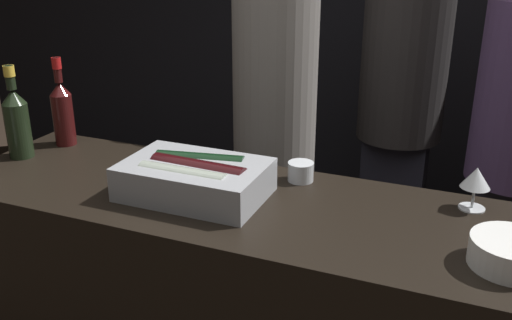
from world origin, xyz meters
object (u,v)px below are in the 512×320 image
ice_bin_with_bottles (195,177)px  wine_glass (476,179)px  bowl_white (512,252)px  champagne_bottle (17,120)px  candle_votive (301,171)px  red_wine_bottle_tall (62,110)px  person_in_hoodie (274,131)px  person_blond_tee (401,103)px

ice_bin_with_bottles → wine_glass: (0.78, 0.22, 0.03)m
ice_bin_with_bottles → bowl_white: size_ratio=2.17×
ice_bin_with_bottles → champagne_bottle: size_ratio=1.30×
candle_votive → red_wine_bottle_tall: (-0.92, -0.01, 0.10)m
candle_votive → person_in_hoodie: person_in_hoodie is taller
person_blond_tee → bowl_white: bearing=-66.4°
wine_glass → person_blond_tee: 1.12m
candle_votive → champagne_bottle: bearing=-169.9°
champagne_bottle → person_in_hoodie: bearing=44.0°
bowl_white → person_in_hoodie: bearing=138.3°
bowl_white → person_blond_tee: size_ratio=0.11×
bowl_white → red_wine_bottle_tall: 1.57m
ice_bin_with_bottles → person_in_hoodie: bearing=91.7°
ice_bin_with_bottles → champagne_bottle: champagne_bottle is taller
wine_glass → person_blond_tee: bearing=109.4°
ice_bin_with_bottles → red_wine_bottle_tall: (-0.67, 0.22, 0.07)m
ice_bin_with_bottles → person_in_hoodie: size_ratio=0.25×
candle_votive → red_wine_bottle_tall: red_wine_bottle_tall is taller
red_wine_bottle_tall → candle_votive: bearing=0.5°
person_in_hoodie → wine_glass: bearing=150.1°
person_in_hoodie → person_blond_tee: person_blond_tee is taller
red_wine_bottle_tall → person_in_hoodie: 0.84m
person_blond_tee → candle_votive: bearing=-93.8°
candle_votive → wine_glass: bearing=-0.7°
ice_bin_with_bottles → red_wine_bottle_tall: bearing=161.7°
wine_glass → red_wine_bottle_tall: bearing=-179.9°
person_blond_tee → ice_bin_with_bottles: bearing=-103.4°
ice_bin_with_bottles → champagne_bottle: (-0.72, 0.05, 0.08)m
candle_votive → person_blond_tee: (0.15, 1.04, -0.03)m
ice_bin_with_bottles → candle_votive: 0.35m
candle_votive → ice_bin_with_bottles: bearing=-138.5°
person_in_hoodie → person_blond_tee: bearing=-125.7°
ice_bin_with_bottles → person_blond_tee: bearing=72.3°
candle_votive → person_blond_tee: person_blond_tee is taller
ice_bin_with_bottles → person_blond_tee: 1.34m
wine_glass → person_in_hoodie: (-0.80, 0.51, -0.11)m
champagne_bottle → ice_bin_with_bottles: bearing=-4.3°
wine_glass → candle_votive: (-0.52, 0.01, -0.06)m
champagne_bottle → bowl_white: bearing=-4.3°
red_wine_bottle_tall → person_blond_tee: 1.51m
champagne_bottle → person_blond_tee: person_blond_tee is taller
wine_glass → red_wine_bottle_tall: size_ratio=0.39×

